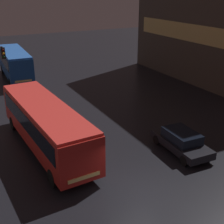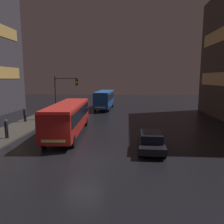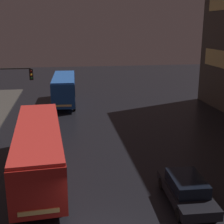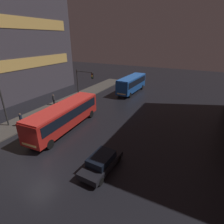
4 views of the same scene
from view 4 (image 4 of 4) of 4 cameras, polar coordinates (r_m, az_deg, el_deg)
name	(u,v)px [view 4 (image 4 of 4)]	position (r m, az deg, el deg)	size (l,w,h in m)	color
ground_plane	(38,170)	(16.90, -23.05, -17.08)	(120.00, 120.00, 0.00)	black
sidewalk_left	(48,111)	(28.53, -20.13, 0.43)	(4.00, 48.00, 0.15)	#47423D
building_left_tower	(3,39)	(38.05, -32.02, 19.66)	(10.07, 23.96, 20.48)	#423D47
bus_near	(65,114)	(21.74, -15.22, -0.72)	(3.23, 11.27, 3.10)	#AD1E19
bus_far	(132,83)	(35.82, 6.44, 9.45)	(2.80, 9.56, 3.26)	#194793
car_taxi	(101,162)	(15.34, -3.46, -16.00)	(2.07, 4.50, 1.43)	black
pedestrian_near	(21,119)	(24.38, -27.63, -1.98)	(0.47, 0.47, 1.72)	black
pedestrian_mid	(54,99)	(30.17, -18.54, 4.17)	(0.54, 0.54, 1.76)	black
traffic_light_main	(83,82)	(28.55, -9.44, 9.78)	(3.18, 0.35, 5.83)	#2D2D2D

